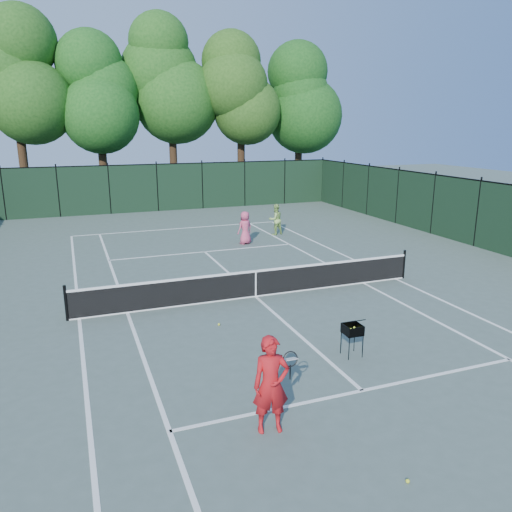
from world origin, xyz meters
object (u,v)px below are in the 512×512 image
object	(u,v)px
coach	(271,385)
loose_ball_midcourt	(219,324)
player_pink	(245,228)
ball_hopper	(352,330)
player_green	(276,219)
loose_ball_near_cart	(408,481)

from	to	relation	value
coach	loose_ball_midcourt	distance (m)	5.20
player_pink	ball_hopper	size ratio (longest dim) A/B	1.92
player_pink	ball_hopper	distance (m)	12.18
player_pink	player_green	bearing A→B (deg)	-165.76
coach	loose_ball_midcourt	world-z (taller)	coach
coach	player_pink	distance (m)	14.94
loose_ball_near_cart	loose_ball_midcourt	size ratio (longest dim) A/B	1.00
player_green	loose_ball_midcourt	bearing A→B (deg)	51.02
player_green	coach	bearing A→B (deg)	58.20
player_pink	loose_ball_midcourt	xyz separation A→B (m)	(-4.03, -9.13, -0.74)
coach	player_pink	size ratio (longest dim) A/B	1.19
player_pink	loose_ball_near_cart	size ratio (longest dim) A/B	22.81
coach	loose_ball_near_cart	distance (m)	2.70
player_pink	coach	bearing A→B (deg)	53.41
ball_hopper	player_pink	bearing A→B (deg)	86.12
player_green	player_pink	bearing A→B (deg)	24.49
coach	loose_ball_near_cart	bearing A→B (deg)	-44.85
ball_hopper	loose_ball_midcourt	world-z (taller)	ball_hopper
player_green	loose_ball_midcourt	xyz separation A→B (m)	(-6.17, -10.54, -0.75)
coach	player_green	xyz separation A→B (m)	(6.70, 15.63, -0.14)
player_pink	loose_ball_near_cart	xyz separation A→B (m)	(-3.07, -16.31, -0.74)
player_green	ball_hopper	bearing A→B (deg)	66.12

